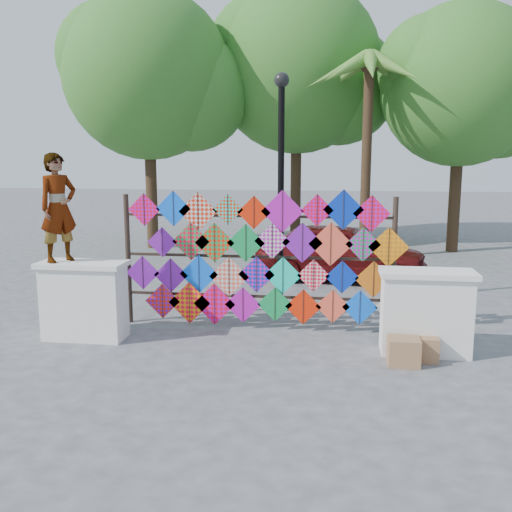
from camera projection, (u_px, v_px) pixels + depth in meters
The scene contains 13 objects.
ground at pixel (250, 341), 9.22m from camera, with size 80.00×80.00×0.00m, color gray.
parapet_left at pixel (84, 300), 9.26m from camera, with size 1.40×0.65×1.28m.
parapet_right at pixel (426, 312), 8.56m from camera, with size 1.40×0.65×1.28m.
kite_rack at pixel (260, 259), 9.70m from camera, with size 4.90×0.24×2.42m.
tree_west at pixel (151, 76), 17.67m from camera, with size 5.85×5.20×8.01m.
tree_mid at pixel (300, 70), 18.96m from camera, with size 6.30×5.60×8.61m.
tree_east at pixel (464, 86), 16.98m from camera, with size 5.40×4.80×7.42m.
palm_tree at pixel (369, 83), 15.87m from camera, with size 3.62×3.62×5.83m.
vendor_woman at pixel (58, 208), 9.05m from camera, with size 0.63×0.41×1.73m, color #99999E.
sedan at pixel (340, 251), 13.65m from camera, with size 1.64×4.06×1.38m, color #5C0F10.
lamppost at pixel (281, 170), 10.66m from camera, with size 0.28×0.28×4.46m.
cardboard_box_near at pixel (404, 351), 8.17m from camera, with size 0.44×0.39×0.39m, color #A3724F.
cardboard_box_far at pixel (422, 348), 8.36m from camera, with size 0.43×0.40×0.36m, color #A3724F.
Camera 1 is at (1.27, -8.74, 2.97)m, focal length 40.00 mm.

